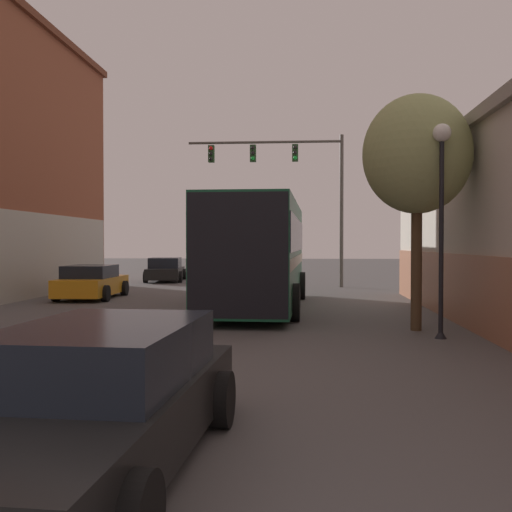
{
  "coord_description": "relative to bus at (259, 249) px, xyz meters",
  "views": [
    {
      "loc": [
        3.55,
        -1.18,
        2.04
      ],
      "look_at": [
        2.22,
        15.51,
        1.69
      ],
      "focal_mm": 42.0,
      "sensor_mm": 36.0,
      "label": 1
    }
  ],
  "objects": [
    {
      "name": "street_lamp",
      "position": [
        4.35,
        -5.71,
        1.22
      ],
      "size": [
        0.39,
        0.39,
        4.6
      ],
      "color": "black",
      "rests_on": "ground_plane"
    },
    {
      "name": "lane_center_line",
      "position": [
        -2.14,
        -2.07,
        -1.85
      ],
      "size": [
        0.14,
        43.05,
        0.01
      ],
      "color": "silver",
      "rests_on": "ground_plane"
    },
    {
      "name": "parked_car_left_far",
      "position": [
        -6.45,
        2.87,
        -1.26
      ],
      "size": [
        2.1,
        4.16,
        1.24
      ],
      "rotation": [
        0.0,
        0.0,
        1.61
      ],
      "color": "orange",
      "rests_on": "ground_plane"
    },
    {
      "name": "traffic_signal_gantry",
      "position": [
        0.87,
        9.44,
        3.39
      ],
      "size": [
        7.32,
        0.36,
        7.12
      ],
      "color": "#514C47",
      "rests_on": "ground_plane"
    },
    {
      "name": "street_tree_near",
      "position": [
        4.05,
        -4.53,
        2.24
      ],
      "size": [
        2.53,
        2.27,
        5.52
      ],
      "color": "#4C3823",
      "rests_on": "ground_plane"
    },
    {
      "name": "parked_car_left_near",
      "position": [
        -6.07,
        13.21,
        -1.24
      ],
      "size": [
        2.41,
        4.67,
        1.28
      ],
      "rotation": [
        0.0,
        0.0,
        1.69
      ],
      "color": "black",
      "rests_on": "ground_plane"
    },
    {
      "name": "hatchback_foreground",
      "position": [
        -0.44,
        -13.58,
        -1.23
      ],
      "size": [
        2.15,
        4.76,
        1.3
      ],
      "rotation": [
        0.0,
        0.0,
        1.52
      ],
      "color": "black",
      "rests_on": "ground_plane"
    },
    {
      "name": "bus",
      "position": [
        0.0,
        0.0,
        0.0
      ],
      "size": [
        2.96,
        10.07,
        3.3
      ],
      "rotation": [
        0.0,
        0.0,
        1.55
      ],
      "color": "#145133",
      "rests_on": "ground_plane"
    }
  ]
}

